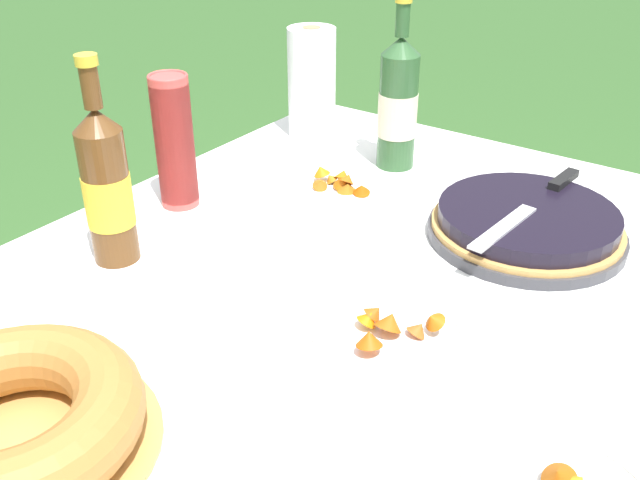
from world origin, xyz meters
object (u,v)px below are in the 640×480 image
Objects in this scene: snack_plate_left at (390,333)px; paper_towel_roll at (312,83)px; snack_plate_near at (340,187)px; berry_tart at (527,224)px; cup_stack at (174,143)px; serving_knife at (537,201)px; cider_bottle_amber at (107,187)px; cider_bottle_green at (398,104)px; bundt_cake at (10,421)px.

paper_towel_roll is (0.58, 0.56, 0.11)m from snack_plate_left.
berry_tart is at bearing -84.72° from snack_plate_near.
berry_tart is at bearing -66.89° from cup_stack.
snack_plate_near is at bearing -75.44° from serving_knife.
cider_bottle_green is at bearing -16.76° from cider_bottle_amber.
berry_tart is 0.39m from snack_plate_left.
cider_bottle_green is at bearing 3.50° from bundt_cake.
bundt_cake is 0.49m from snack_plate_left.
serving_knife is 1.13× the size of bundt_cake.
berry_tart is 1.03× the size of bundt_cake.
serving_knife is at bearing -80.34° from snack_plate_near.
snack_plate_left is at bearing -29.85° from bundt_cake.
snack_plate_near is 0.77× the size of paper_towel_roll.
cider_bottle_green reaches higher than snack_plate_near.
paper_towel_roll is (0.23, 0.23, 0.11)m from snack_plate_near.
snack_plate_near is at bearing 95.28° from berry_tart.
berry_tart is at bearing -19.59° from bundt_cake.
snack_plate_left is at bearing -81.83° from cider_bottle_amber.
berry_tart reaches higher than snack_plate_near.
berry_tart is at bearing -112.88° from cider_bottle_green.
cup_stack reaches higher than snack_plate_near.
cup_stack is 0.33m from snack_plate_near.
cup_stack is at bearing -59.74° from serving_knife.
serving_knife is at bearing -108.59° from cider_bottle_green.
berry_tart is 0.65m from cup_stack.
cider_bottle_green is at bearing 29.42° from snack_plate_left.
cup_stack is at bearing 134.37° from snack_plate_near.
bundt_cake is (-0.85, 0.29, -0.02)m from serving_knife.
serving_knife is (0.03, -0.00, 0.04)m from berry_tart.
bundt_cake is at bearing -151.82° from cup_stack.
snack_plate_near is (0.43, -0.16, -0.12)m from cider_bottle_amber.
berry_tart is 1.76× the size of snack_plate_near.
serving_knife is at bearing -19.12° from bundt_cake.
paper_towel_roll is (0.65, 0.07, -0.01)m from cider_bottle_amber.
cider_bottle_green reaches higher than snack_plate_left.
cider_bottle_amber is at bearing 98.17° from snack_plate_left.
cup_stack is 0.45m from paper_towel_roll.
cider_bottle_green is 0.64m from cider_bottle_amber.
snack_plate_near is (0.78, 0.08, -0.03)m from bundt_cake.
paper_towel_roll reaches higher than serving_knife.
cup_stack is at bearing -178.76° from paper_towel_roll.
snack_plate_near is (0.22, -0.22, -0.11)m from cup_stack.
cup_stack reaches higher than bundt_cake.
bundt_cake is at bearing -145.82° from cider_bottle_amber.
cup_stack is 0.74× the size of cider_bottle_amber.
serving_knife is 0.63m from paper_towel_roll.
paper_towel_roll is at bearing 72.30° from berry_tart.
cup_stack is 1.01× the size of paper_towel_roll.
cider_bottle_green is at bearing -100.04° from paper_towel_roll.
cider_bottle_green is (0.12, 0.35, 0.07)m from serving_knife.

